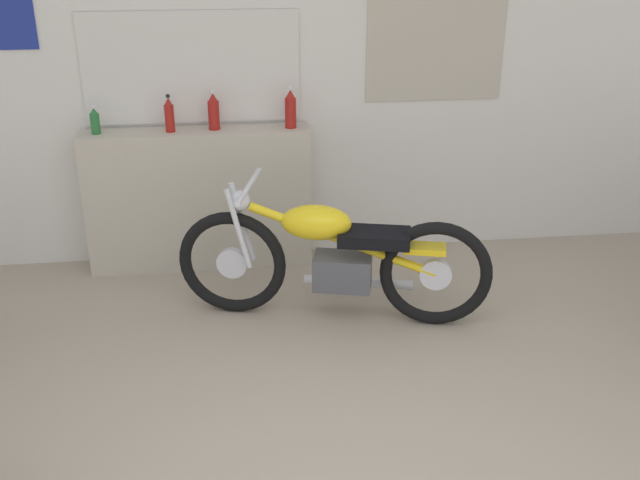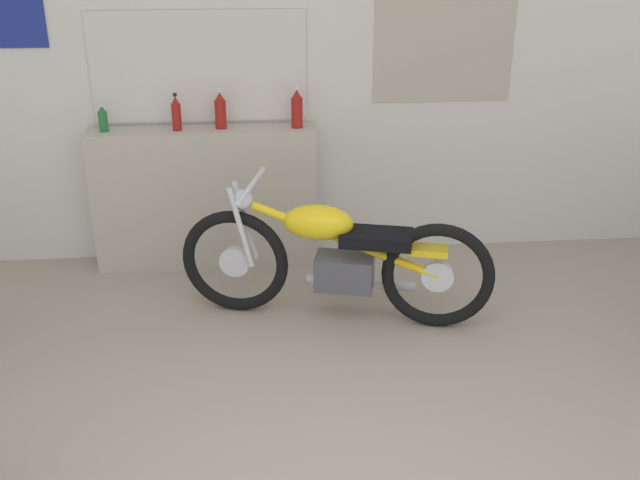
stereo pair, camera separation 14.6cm
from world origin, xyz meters
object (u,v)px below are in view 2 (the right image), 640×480
at_px(bottle_left_center, 176,114).
at_px(bottle_center, 220,111).
at_px(bottle_leftmost, 103,119).
at_px(motorcycle_yellow, 335,257).
at_px(bottle_right_center, 297,109).

relative_size(bottle_left_center, bottle_center, 0.94).
xyz_separation_m(bottle_leftmost, motorcycle_yellow, (1.53, -0.93, -0.69)).
xyz_separation_m(bottle_leftmost, bottle_right_center, (1.35, -0.01, 0.04)).
relative_size(bottle_leftmost, bottle_right_center, 0.66).
bearing_deg(bottle_left_center, bottle_leftmost, 178.31).
bearing_deg(motorcycle_yellow, bottle_right_center, 100.88).
bearing_deg(bottle_leftmost, bottle_left_center, -1.69).
distance_m(bottle_leftmost, bottle_left_center, 0.51).
bearing_deg(bottle_center, bottle_leftmost, -179.01).
distance_m(bottle_leftmost, bottle_center, 0.81).
bearing_deg(bottle_left_center, motorcycle_yellow, -41.85).
relative_size(bottle_leftmost, motorcycle_yellow, 0.10).
bearing_deg(bottle_center, bottle_right_center, -2.65).
height_order(bottle_center, motorcycle_yellow, bottle_center).
xyz_separation_m(bottle_leftmost, bottle_center, (0.81, 0.01, 0.04)).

